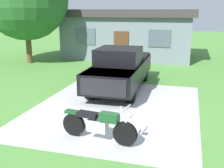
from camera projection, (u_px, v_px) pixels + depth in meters
The scene contains 5 objects.
ground_plane at pixel (116, 108), 10.12m from camera, with size 80.00×80.00×0.00m, color #518C3B.
driveway_pad at pixel (116, 108), 10.12m from camera, with size 5.85×7.18×0.01m, color #B8B8B8.
motorcycle at pixel (99, 124), 7.47m from camera, with size 2.21×0.70×1.09m.
pickup_truck at pixel (121, 68), 12.41m from camera, with size 2.11×5.66×1.90m.
neighbor_house at pixel (129, 33), 20.62m from camera, with size 9.60×5.60×3.50m.
Camera 1 is at (2.46, -9.23, 3.46)m, focal length 44.30 mm.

